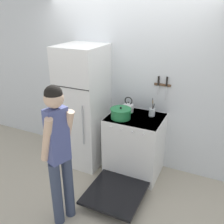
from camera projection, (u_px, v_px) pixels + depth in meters
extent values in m
plane|color=#B2A893|center=(124.00, 156.00, 4.33)|extent=(14.00, 14.00, 0.00)
cube|color=silver|center=(126.00, 85.00, 3.85)|extent=(10.00, 0.06, 2.55)
cube|color=white|center=(84.00, 107.00, 3.89)|extent=(0.64, 0.69, 1.90)
cube|color=#2D2D2D|center=(69.00, 88.00, 3.43)|extent=(0.63, 0.01, 0.01)
cylinder|color=#B2B5BA|center=(83.00, 126.00, 3.55)|extent=(0.02, 0.02, 0.61)
cube|color=white|center=(134.00, 145.00, 3.76)|extent=(0.79, 0.64, 0.94)
cube|color=black|center=(136.00, 118.00, 3.58)|extent=(0.77, 0.63, 0.02)
cube|color=black|center=(127.00, 156.00, 3.52)|extent=(0.69, 0.05, 0.72)
cylinder|color=black|center=(121.00, 118.00, 3.54)|extent=(0.21, 0.21, 0.01)
cylinder|color=black|center=(145.00, 123.00, 3.40)|extent=(0.21, 0.21, 0.01)
cylinder|color=black|center=(127.00, 112.00, 3.75)|extent=(0.21, 0.21, 0.01)
cylinder|color=black|center=(150.00, 116.00, 3.61)|extent=(0.21, 0.21, 0.01)
cylinder|color=silver|center=(111.00, 128.00, 3.42)|extent=(0.04, 0.02, 0.04)
cylinder|color=silver|center=(121.00, 130.00, 3.36)|extent=(0.04, 0.02, 0.04)
cylinder|color=silver|center=(132.00, 132.00, 3.30)|extent=(0.04, 0.02, 0.04)
cylinder|color=silver|center=(144.00, 135.00, 3.23)|extent=(0.04, 0.02, 0.04)
cube|color=black|center=(115.00, 193.00, 3.32)|extent=(0.73, 0.76, 0.04)
cube|color=#99999E|center=(132.00, 150.00, 3.71)|extent=(0.65, 0.35, 0.01)
cylinder|color=#237A42|center=(121.00, 114.00, 3.51)|extent=(0.28, 0.28, 0.13)
cylinder|color=#237A42|center=(121.00, 109.00, 3.48)|extent=(0.29, 0.29, 0.02)
sphere|color=black|center=(121.00, 108.00, 3.48)|extent=(0.03, 0.03, 0.03)
cylinder|color=#237A42|center=(111.00, 109.00, 3.55)|extent=(0.03, 0.02, 0.02)
cylinder|color=#237A42|center=(131.00, 113.00, 3.44)|extent=(0.03, 0.02, 0.02)
cylinder|color=silver|center=(128.00, 108.00, 3.73)|extent=(0.16, 0.16, 0.11)
cone|color=silver|center=(128.00, 104.00, 3.70)|extent=(0.15, 0.15, 0.03)
sphere|color=black|center=(128.00, 102.00, 3.69)|extent=(0.02, 0.02, 0.02)
cone|color=silver|center=(133.00, 108.00, 3.69)|extent=(0.09, 0.03, 0.08)
torus|color=black|center=(128.00, 101.00, 3.68)|extent=(0.12, 0.01, 0.12)
cylinder|color=silver|center=(152.00, 112.00, 3.59)|extent=(0.09, 0.09, 0.11)
cylinder|color=#9E7547|center=(152.00, 107.00, 3.56)|extent=(0.02, 0.04, 0.22)
cylinder|color=#232326|center=(153.00, 109.00, 3.55)|extent=(0.05, 0.02, 0.18)
cylinder|color=#B2B5BA|center=(151.00, 109.00, 3.57)|extent=(0.03, 0.02, 0.16)
cylinder|color=#4C4C51|center=(153.00, 107.00, 3.54)|extent=(0.03, 0.03, 0.25)
cylinder|color=#38425B|center=(57.00, 194.00, 2.87)|extent=(0.12, 0.12, 0.84)
cylinder|color=#38425B|center=(69.00, 187.00, 2.97)|extent=(0.12, 0.12, 0.84)
cube|color=#4C5693|center=(57.00, 136.00, 2.63)|extent=(0.20, 0.27, 0.63)
cylinder|color=beige|center=(47.00, 140.00, 2.55)|extent=(0.27, 0.16, 0.56)
cylinder|color=beige|center=(67.00, 132.00, 2.72)|extent=(0.27, 0.16, 0.56)
sphere|color=beige|center=(54.00, 98.00, 2.46)|extent=(0.20, 0.20, 0.20)
sphere|color=black|center=(53.00, 94.00, 2.45)|extent=(0.19, 0.19, 0.19)
cube|color=brown|center=(163.00, 85.00, 3.56)|extent=(0.24, 0.02, 0.03)
cube|color=silver|center=(158.00, 90.00, 3.60)|extent=(0.02, 0.00, 0.15)
cube|color=black|center=(159.00, 80.00, 3.55)|extent=(0.02, 0.02, 0.12)
cube|color=silver|center=(166.00, 93.00, 3.57)|extent=(0.02, 0.00, 0.22)
cube|color=black|center=(167.00, 81.00, 3.50)|extent=(0.02, 0.02, 0.13)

